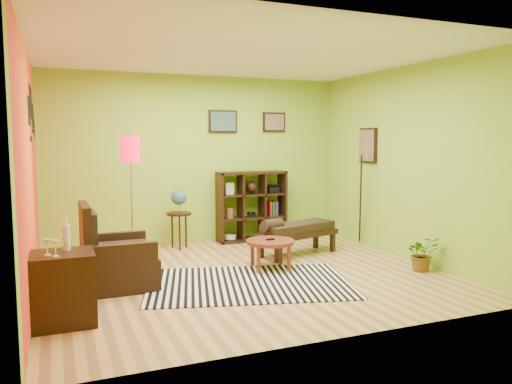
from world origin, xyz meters
name	(u,v)px	position (x,y,z in m)	size (l,w,h in m)	color
ground	(245,275)	(0.00, 0.00, 0.00)	(5.00, 5.00, 0.00)	tan
room_shell	(237,135)	(-0.09, 0.01, 1.80)	(5.04, 4.54, 2.82)	#8BBF33
zebra_rug	(249,283)	(-0.09, -0.39, 0.01)	(2.44, 1.61, 0.01)	white
coffee_table	(270,244)	(0.42, 0.14, 0.34)	(0.65, 0.65, 0.42)	maroon
armchair	(114,262)	(-1.62, 0.08, 0.31)	(0.84, 0.85, 1.01)	black
side_cabinet	(63,288)	(-2.20, -0.95, 0.35)	(0.58, 0.53, 1.00)	black
floor_lamp	(131,161)	(-1.27, 1.02, 1.45)	(0.27, 0.27, 1.79)	silver
globe_table	(179,204)	(-0.41, 1.87, 0.72)	(0.39, 0.39, 0.95)	black
cube_shelf	(252,206)	(0.91, 2.03, 0.60)	(1.20, 0.35, 1.20)	black
bench	(296,230)	(1.12, 0.76, 0.38)	(1.36, 0.80, 0.60)	black
potted_plant	(422,257)	(2.27, -0.69, 0.18)	(0.42, 0.47, 0.37)	#26661E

